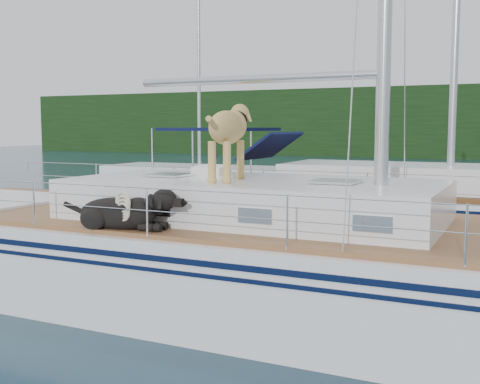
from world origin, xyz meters
The scene contains 6 objects.
ground centered at (0.00, 0.00, 0.00)m, with size 120.00×120.00×0.00m, color black.
tree_line centered at (0.00, 45.00, 3.00)m, with size 90.00×3.00×6.00m, color black.
shore_bank centered at (0.00, 46.20, 0.60)m, with size 92.00×1.00×1.20m, color #595147.
main_sailboat centered at (0.09, -0.01, 0.69)m, with size 12.00×3.80×14.01m.
neighbor_sailboat centered at (0.50, 5.94, 0.63)m, with size 11.00×3.50×13.30m.
bg_boat_west centered at (-8.00, 14.00, 0.45)m, with size 8.00×3.00×11.65m.
Camera 1 is at (4.30, -7.69, 2.54)m, focal length 45.00 mm.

